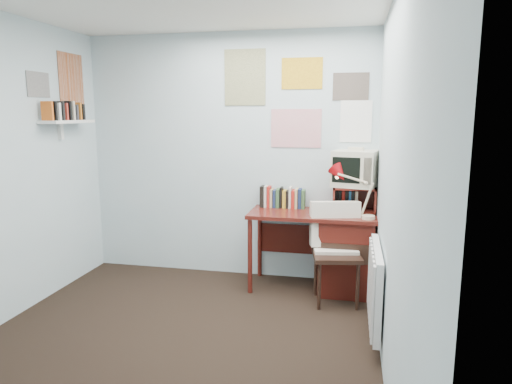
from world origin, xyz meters
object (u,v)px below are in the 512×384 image
Objects in this scene: desk at (340,250)px; tv_riser at (354,199)px; desk_chair at (337,256)px; desk_lamp at (369,196)px; wall_shelf at (67,122)px; crt_tv at (355,167)px; radiator at (376,286)px.

desk is 0.51m from tv_riser.
desk is at bearing 75.97° from desk_chair.
desk_lamp is 2.90m from wall_shelf.
desk_chair is at bearing -95.08° from crt_tv.
tv_riser is (0.14, 0.42, 0.44)m from desk_chair.
wall_shelf is at bearing 164.59° from desk_lamp.
desk_chair is at bearing -94.03° from desk.
desk_lamp is 0.94m from radiator.
crt_tv is 0.63× the size of wall_shelf.
desk_chair is at bearing -108.64° from tv_riser.
crt_tv is (0.14, 0.44, 0.76)m from desk_chair.
wall_shelf is at bearing -169.68° from tv_riser.
crt_tv is (-0.00, 0.02, 0.31)m from tv_riser.
desk_lamp is at bearing 17.18° from desk_chair.
wall_shelf is (-2.57, -0.38, 1.21)m from desk.
desk_chair is 2.20× the size of tv_riser.
desk_chair is 1.42× the size of wall_shelf.
crt_tv reaches higher than radiator.
crt_tv reaches higher than desk.
wall_shelf reaches higher than radiator.
crt_tv is at bearing 10.74° from wall_shelf.
desk is at bearing 8.40° from wall_shelf.
radiator is at bearing -80.72° from tv_riser.
desk is 0.31m from desk_chair.
desk_chair is 2.06× the size of desk_lamp.
crt_tv is (0.12, 0.13, 0.79)m from desk.
radiator is at bearing -73.61° from desk_chair.
desk is at bearing 125.85° from desk_lamp.
desk_lamp is (0.24, -0.17, 0.57)m from desk.
wall_shelf is at bearing 169.11° from radiator.
desk_chair is 0.70m from radiator.
desk is at bearing 107.24° from radiator.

